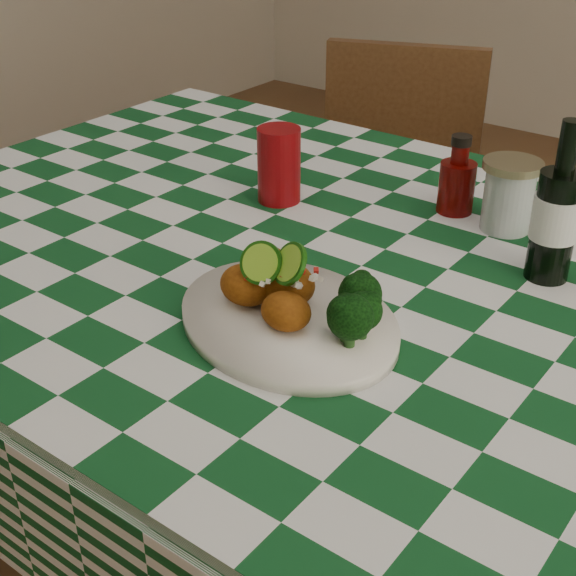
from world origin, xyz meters
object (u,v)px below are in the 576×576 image
Objects in this scene: dining_table at (351,474)px; wooden_chair_left at (385,238)px; fried_chicken_pile at (282,282)px; red_tumbler at (279,165)px; beer_bottle at (558,202)px; ketchup_bottle at (458,174)px; mason_jar at (509,196)px; plate at (288,320)px.

wooden_chair_left is at bearing 117.31° from dining_table.
red_tumbler is at bearing 128.10° from fried_chicken_pile.
fried_chicken_pile is 0.39m from beer_bottle.
ketchup_bottle is 0.09m from mason_jar.
dining_table is 0.45m from plate.
red_tumbler is 0.98× the size of ketchup_bottle.
red_tumbler reaches higher than dining_table.
red_tumbler is 1.12× the size of mason_jar.
ketchup_bottle is 0.15× the size of wooden_chair_left.
ketchup_bottle is at bearing 148.56° from beer_bottle.
wooden_chair_left is (-0.38, 0.91, -0.41)m from fried_chicken_pile.
fried_chicken_pile is 1.20× the size of mason_jar.
dining_table is 5.33× the size of plate.
dining_table is at bearing 93.96° from plate.
plate is at bearing -86.04° from dining_table.
plate reaches higher than dining_table.
beer_bottle is (0.21, 0.32, 0.10)m from plate.
beer_bottle reaches higher than ketchup_bottle.
ketchup_bottle reaches higher than dining_table.
dining_table is 7.45× the size of beer_bottle.
ketchup_bottle is at bearing 85.91° from dining_table.
dining_table is 0.53m from red_tumbler.
plate is 2.81× the size of mason_jar.
fried_chicken_pile is at bearing -180.00° from plate.
plate is 2.51× the size of red_tumbler.
beer_bottle is at bearing 1.48° from red_tumbler.
plate is at bearing -88.16° from wooden_chair_left.
mason_jar is at bearing 134.90° from beer_bottle.
red_tumbler is 0.37m from mason_jar.
mason_jar is at bearing 19.33° from red_tumbler.
dining_table is 14.98× the size of mason_jar.
ketchup_bottle is at bearing 88.15° from fried_chicken_pile.
beer_bottle reaches higher than fried_chicken_pile.
beer_bottle is (0.22, 0.32, 0.05)m from fried_chicken_pile.
ketchup_bottle is (0.00, 0.44, 0.05)m from plate.
beer_bottle reaches higher than wooden_chair_left.
mason_jar is (0.11, 0.43, -0.01)m from fried_chicken_pile.
ketchup_bottle is 1.15× the size of mason_jar.
ketchup_bottle is (0.02, 0.25, 0.46)m from dining_table.
wooden_chair_left is (-0.14, 0.61, -0.41)m from red_tumbler.
mason_jar is at bearing 64.93° from dining_table.
beer_bottle is (0.11, -0.11, 0.06)m from mason_jar.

